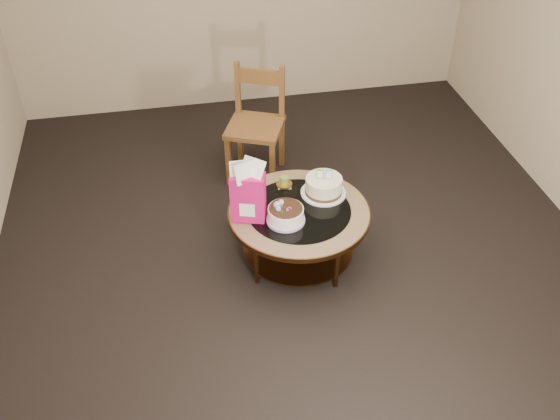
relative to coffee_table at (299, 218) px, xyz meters
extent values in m
plane|color=black|center=(0.00, 0.00, -0.38)|extent=(5.00, 5.00, 0.00)
cylinder|color=brown|center=(0.35, 0.20, -0.17)|extent=(0.04, 0.04, 0.42)
cylinder|color=brown|center=(-0.20, 0.35, -0.17)|extent=(0.04, 0.04, 0.42)
cylinder|color=brown|center=(-0.35, -0.20, -0.17)|extent=(0.04, 0.04, 0.42)
cylinder|color=brown|center=(0.20, -0.35, -0.17)|extent=(0.04, 0.04, 0.42)
cylinder|color=brown|center=(0.00, 0.00, -0.28)|extent=(0.82, 0.82, 0.02)
cylinder|color=brown|center=(0.00, 0.00, 0.05)|extent=(1.02, 1.02, 0.04)
cylinder|color=#9C7C56|center=(0.00, 0.00, 0.07)|extent=(1.00, 1.00, 0.01)
cylinder|color=black|center=(0.00, 0.00, 0.08)|extent=(0.74, 0.74, 0.01)
cylinder|color=#BB98D8|center=(-0.12, -0.10, 0.09)|extent=(0.27, 0.27, 0.02)
cylinder|color=white|center=(-0.12, -0.10, 0.13)|extent=(0.25, 0.25, 0.11)
cylinder|color=black|center=(-0.12, -0.10, 0.19)|extent=(0.23, 0.23, 0.01)
sphere|color=#BB98D8|center=(-0.18, -0.08, 0.21)|extent=(0.05, 0.05, 0.05)
sphere|color=#BB98D8|center=(-0.14, -0.06, 0.21)|extent=(0.04, 0.04, 0.04)
sphere|color=#BB98D8|center=(-0.17, -0.12, 0.21)|extent=(0.04, 0.04, 0.04)
cone|color=#1B6731|center=(-0.14, -0.09, 0.20)|extent=(0.03, 0.04, 0.02)
cone|color=#1B6731|center=(-0.20, -0.10, 0.20)|extent=(0.03, 0.04, 0.02)
cone|color=#1B6731|center=(-0.13, -0.04, 0.20)|extent=(0.03, 0.03, 0.02)
cone|color=#1B6731|center=(-0.15, -0.14, 0.20)|extent=(0.03, 0.04, 0.02)
cylinder|color=white|center=(0.22, 0.15, 0.09)|extent=(0.33, 0.33, 0.01)
cylinder|color=#442713|center=(0.22, 0.15, 0.10)|extent=(0.27, 0.27, 0.02)
cylinder|color=#F0EAC7|center=(0.22, 0.15, 0.17)|extent=(0.27, 0.27, 0.10)
cube|color=#4FA546|center=(0.19, 0.16, 0.25)|extent=(0.05, 0.02, 0.08)
cube|color=white|center=(0.19, 0.16, 0.25)|extent=(0.04, 0.02, 0.06)
cube|color=#4499E9|center=(0.25, 0.14, 0.25)|extent=(0.05, 0.02, 0.08)
cube|color=white|center=(0.25, 0.14, 0.25)|extent=(0.04, 0.02, 0.06)
cube|color=#C51262|center=(-0.36, -0.02, 0.26)|extent=(0.26, 0.19, 0.36)
cube|color=white|center=(-0.36, -0.02, 0.20)|extent=(0.14, 0.16, 0.11)
cube|color=#D1C156|center=(-0.05, 0.30, 0.08)|extent=(0.11, 0.11, 0.01)
cylinder|color=gold|center=(-0.05, 0.30, 0.09)|extent=(0.12, 0.12, 0.01)
cylinder|color=olive|center=(-0.05, 0.30, 0.13)|extent=(0.06, 0.06, 0.06)
cylinder|color=black|center=(-0.05, 0.30, 0.16)|extent=(0.00, 0.00, 0.01)
cube|color=brown|center=(-0.13, 1.13, 0.10)|extent=(0.59, 0.59, 0.04)
cube|color=brown|center=(-0.38, 1.03, -0.14)|extent=(0.06, 0.06, 0.48)
cube|color=brown|center=(-0.03, 0.88, -0.14)|extent=(0.06, 0.06, 0.48)
cube|color=brown|center=(-0.23, 1.38, -0.14)|extent=(0.06, 0.06, 0.48)
cube|color=brown|center=(0.12, 1.23, -0.14)|extent=(0.06, 0.06, 0.48)
cube|color=brown|center=(-0.23, 1.38, 0.35)|extent=(0.06, 0.06, 0.49)
cube|color=brown|center=(0.12, 1.23, 0.35)|extent=(0.06, 0.06, 0.49)
cube|color=brown|center=(-0.06, 1.31, 0.47)|extent=(0.37, 0.18, 0.13)
camera|label=1|loc=(-0.80, -3.36, 2.84)|focal=40.00mm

